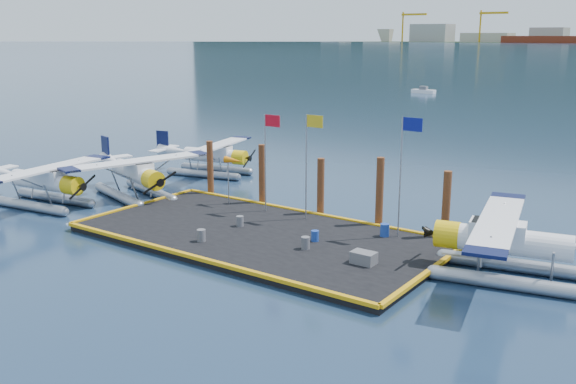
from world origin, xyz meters
name	(u,v)px	position (x,y,z in m)	size (l,w,h in m)	color
ground	(260,240)	(0.00, 0.00, 0.00)	(4000.00, 4000.00, 0.00)	#183149
dock	(260,236)	(0.00, 0.00, 0.20)	(20.00, 10.00, 0.40)	black
dock_bumpers	(260,231)	(0.00, 0.00, 0.49)	(20.25, 10.25, 0.18)	#D6980C
seaplane_a	(44,184)	(-15.79, -2.64, 1.55)	(9.12, 10.04, 3.55)	#8E929B
seaplane_b	(136,176)	(-12.49, 2.29, 1.62)	(9.70, 10.40, 3.71)	#8E929B
seaplane_c	(213,158)	(-13.28, 11.04, 1.46)	(8.72, 9.46, 3.35)	#8E929B
seaplane_d	(506,245)	(12.84, 1.89, 1.66)	(9.88, 10.75, 3.81)	#8E929B
drum_0	(240,221)	(-1.73, 0.36, 0.70)	(0.42, 0.42, 0.59)	#57575C
drum_1	(305,243)	(3.55, -0.79, 0.72)	(0.45, 0.45, 0.64)	#57575C
drum_2	(315,236)	(3.26, 0.55, 0.69)	(0.41, 0.41, 0.58)	#1B3C99
drum_3	(201,235)	(-1.63, -2.96, 0.72)	(0.46, 0.46, 0.65)	#57575C
drum_4	(385,230)	(5.88, 3.45, 0.75)	(0.49, 0.49, 0.69)	#1B3C99
crate	(364,258)	(7.01, -0.96, 0.69)	(1.16, 0.77, 0.58)	#57575C
flagpole_red	(268,148)	(-2.29, 3.80, 4.40)	(1.14, 0.08, 6.00)	gray
flagpole_yellow	(309,151)	(0.70, 3.80, 4.51)	(1.14, 0.08, 6.20)	gray
flagpole_blue	(405,159)	(6.70, 3.80, 4.69)	(1.14, 0.08, 6.50)	gray
windsock	(234,162)	(-5.03, 3.80, 3.23)	(1.40, 0.44, 3.12)	gray
piling_0	(210,170)	(-8.50, 5.40, 2.00)	(0.44, 0.44, 4.00)	#4D2D16
piling_1	(262,177)	(-4.00, 5.40, 2.10)	(0.44, 0.44, 4.20)	#4D2D16
piling_2	(321,189)	(0.50, 5.40, 1.90)	(0.44, 0.44, 3.80)	#4D2D16
piling_3	(380,194)	(4.50, 5.40, 2.15)	(0.44, 0.44, 4.30)	#4D2D16
piling_4	(446,207)	(8.50, 5.40, 2.00)	(0.44, 0.44, 4.00)	#4D2D16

